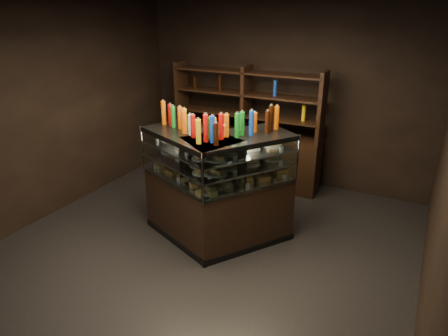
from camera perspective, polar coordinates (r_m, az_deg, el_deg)
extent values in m
plane|color=black|center=(5.34, -2.09, -10.64)|extent=(5.00, 5.00, 0.00)
cube|color=black|center=(6.90, 8.24, 10.37)|extent=(5.00, 0.02, 3.00)
cube|color=black|center=(2.99, -27.31, -8.43)|extent=(5.00, 0.02, 3.00)
cube|color=black|center=(4.12, 29.34, -0.56)|extent=(0.02, 5.00, 3.00)
cube|color=black|center=(6.29, -22.68, 7.72)|extent=(0.02, 5.00, 3.00)
cube|color=black|center=(5.18, 2.03, -6.27)|extent=(1.26, 1.44, 0.85)
cube|color=black|center=(5.38, 1.98, -9.87)|extent=(1.30, 1.48, 0.08)
cube|color=black|center=(4.79, 2.20, 4.24)|extent=(1.26, 1.44, 0.06)
cube|color=silver|center=(4.99, 2.10, -1.88)|extent=(1.19, 1.37, 0.02)
cube|color=silver|center=(4.91, 2.13, 0.25)|extent=(1.19, 1.37, 0.02)
cube|color=silver|center=(4.85, 2.16, 2.22)|extent=(1.19, 1.37, 0.02)
cube|color=white|center=(4.61, 4.26, -0.09)|extent=(0.73, 1.08, 0.60)
cylinder|color=silver|center=(4.98, 10.51, 1.30)|extent=(0.03, 0.03, 0.62)
cylinder|color=silver|center=(4.33, -3.09, -1.61)|extent=(0.03, 0.03, 0.62)
cube|color=black|center=(5.29, -4.41, -5.68)|extent=(1.45, 1.09, 0.85)
cube|color=black|center=(5.48, -4.29, -9.23)|extent=(1.49, 1.12, 0.08)
cube|color=black|center=(4.90, -4.75, 4.63)|extent=(1.45, 1.09, 0.06)
cube|color=silver|center=(5.10, -4.55, -1.37)|extent=(1.38, 1.02, 0.02)
cube|color=silver|center=(5.03, -4.62, 0.72)|extent=(1.38, 1.02, 0.02)
cube|color=silver|center=(4.96, -4.68, 2.65)|extent=(1.38, 1.02, 0.02)
cube|color=white|center=(4.82, -7.87, 0.76)|extent=(1.21, 0.49, 0.60)
cylinder|color=silver|center=(4.33, -3.09, -1.61)|extent=(0.03, 0.03, 0.62)
cylinder|color=silver|center=(5.35, -11.56, 2.73)|extent=(0.03, 0.03, 0.62)
cube|color=#B38640|center=(4.72, -3.42, -2.90)|extent=(0.17, 0.20, 0.06)
cube|color=#B38640|center=(4.82, -0.49, -2.24)|extent=(0.17, 0.20, 0.06)
cube|color=#B38640|center=(4.95, 2.30, -1.62)|extent=(0.17, 0.20, 0.06)
cube|color=#B38640|center=(5.08, 4.95, -1.02)|extent=(0.17, 0.20, 0.06)
cube|color=#B38640|center=(5.23, 7.45, -0.45)|extent=(0.17, 0.20, 0.06)
cylinder|color=white|center=(4.69, -3.07, -0.64)|extent=(0.24, 0.24, 0.02)
cube|color=#B38640|center=(4.68, -3.07, -0.25)|extent=(0.16, 0.19, 0.05)
cylinder|color=white|center=(4.83, 0.45, 0.09)|extent=(0.24, 0.24, 0.02)
cube|color=#B38640|center=(4.81, 0.46, 0.47)|extent=(0.16, 0.19, 0.05)
cylinder|color=white|center=(4.98, 3.77, 0.77)|extent=(0.24, 0.24, 0.02)
cube|color=#B38640|center=(4.97, 3.78, 1.14)|extent=(0.16, 0.19, 0.05)
cylinder|color=white|center=(5.16, 6.87, 1.41)|extent=(0.24, 0.24, 0.02)
cube|color=#B38640|center=(5.14, 6.89, 1.77)|extent=(0.16, 0.19, 0.05)
cylinder|color=white|center=(4.62, -3.11, 1.42)|extent=(0.24, 0.24, 0.02)
cube|color=#B38640|center=(4.61, -3.12, 1.82)|extent=(0.16, 0.19, 0.05)
cylinder|color=white|center=(4.76, 0.46, 2.09)|extent=(0.24, 0.24, 0.02)
cube|color=#B38640|center=(4.75, 0.46, 2.48)|extent=(0.16, 0.19, 0.05)
cylinder|color=white|center=(4.92, 3.82, 2.72)|extent=(0.24, 0.24, 0.02)
cube|color=#B38640|center=(4.91, 3.83, 3.10)|extent=(0.16, 0.19, 0.05)
cylinder|color=white|center=(5.09, 6.96, 3.30)|extent=(0.24, 0.24, 0.02)
cube|color=#B38640|center=(5.08, 6.98, 3.66)|extent=(0.16, 0.19, 0.05)
cube|color=#B38640|center=(5.49, -8.18, 0.66)|extent=(0.20, 0.15, 0.06)
cube|color=#B38640|center=(5.28, -6.59, -0.17)|extent=(0.20, 0.15, 0.06)
cube|color=#B38640|center=(5.07, -4.86, -1.07)|extent=(0.20, 0.15, 0.06)
cube|color=#B38640|center=(4.87, -2.98, -2.05)|extent=(0.20, 0.15, 0.06)
cube|color=#B38640|center=(4.67, -0.95, -3.10)|extent=(0.20, 0.15, 0.06)
cylinder|color=white|center=(5.40, -7.70, 2.36)|extent=(0.24, 0.24, 0.02)
cube|color=#B38640|center=(5.39, -7.72, 2.70)|extent=(0.19, 0.14, 0.05)
cylinder|color=white|center=(5.14, -5.70, 1.41)|extent=(0.24, 0.24, 0.02)
cube|color=#B38640|center=(5.13, -5.72, 1.77)|extent=(0.19, 0.14, 0.05)
cylinder|color=white|center=(4.89, -3.49, 0.37)|extent=(0.24, 0.24, 0.02)
cube|color=#B38640|center=(4.88, -3.50, 0.74)|extent=(0.19, 0.14, 0.05)
cylinder|color=white|center=(4.65, -1.06, -0.79)|extent=(0.24, 0.24, 0.02)
cube|color=#B38640|center=(4.64, -1.06, -0.39)|extent=(0.19, 0.14, 0.05)
cylinder|color=white|center=(5.35, -7.80, 4.17)|extent=(0.24, 0.24, 0.02)
cube|color=#B38640|center=(5.33, -7.82, 4.52)|extent=(0.19, 0.14, 0.05)
cylinder|color=white|center=(5.08, -5.78, 3.31)|extent=(0.24, 0.24, 0.02)
cube|color=#B38640|center=(5.07, -5.79, 3.67)|extent=(0.19, 0.14, 0.05)
cylinder|color=white|center=(4.83, -3.54, 2.35)|extent=(0.24, 0.24, 0.02)
cube|color=#B38640|center=(4.82, -3.55, 2.73)|extent=(0.19, 0.14, 0.05)
cylinder|color=white|center=(4.59, -1.07, 1.28)|extent=(0.24, 0.24, 0.02)
cube|color=#B38640|center=(4.57, -1.08, 1.68)|extent=(0.19, 0.14, 0.05)
cylinder|color=#147223|center=(4.49, -3.80, 5.26)|extent=(0.06, 0.06, 0.28)
cylinder|color=silver|center=(4.45, -3.85, 7.11)|extent=(0.03, 0.03, 0.02)
cylinder|color=silver|center=(4.53, -2.66, 5.44)|extent=(0.06, 0.06, 0.28)
cylinder|color=silver|center=(4.49, -2.69, 7.27)|extent=(0.03, 0.03, 0.02)
cylinder|color=#D8590A|center=(4.58, -1.54, 5.62)|extent=(0.06, 0.06, 0.28)
cylinder|color=silver|center=(4.53, -1.56, 7.43)|extent=(0.03, 0.03, 0.02)
cylinder|color=#B20C0A|center=(4.62, -0.44, 5.79)|extent=(0.06, 0.06, 0.28)
cylinder|color=silver|center=(4.58, -0.44, 7.59)|extent=(0.03, 0.03, 0.02)
cylinder|color=#0F38B2|center=(4.67, 0.64, 5.95)|extent=(0.06, 0.06, 0.28)
cylinder|color=silver|center=(4.63, 0.65, 7.74)|extent=(0.03, 0.03, 0.02)
cylinder|color=yellow|center=(4.71, 1.70, 6.11)|extent=(0.06, 0.06, 0.28)
cylinder|color=silver|center=(4.67, 1.72, 7.88)|extent=(0.03, 0.03, 0.02)
cylinder|color=black|center=(4.76, 2.74, 6.27)|extent=(0.06, 0.06, 0.28)
cylinder|color=silver|center=(4.72, 2.78, 8.02)|extent=(0.03, 0.03, 0.02)
cylinder|color=#147223|center=(4.81, 3.76, 6.42)|extent=(0.06, 0.06, 0.28)
cylinder|color=silver|center=(4.77, 3.81, 8.15)|extent=(0.03, 0.03, 0.02)
cylinder|color=silver|center=(4.86, 4.76, 6.56)|extent=(0.06, 0.06, 0.28)
cylinder|color=silver|center=(4.82, 4.81, 8.28)|extent=(0.03, 0.03, 0.02)
cylinder|color=#D8590A|center=(4.92, 5.73, 6.70)|extent=(0.06, 0.06, 0.28)
cylinder|color=silver|center=(4.88, 5.80, 8.40)|extent=(0.03, 0.03, 0.02)
cylinder|color=#B20C0A|center=(4.97, 6.69, 6.84)|extent=(0.06, 0.06, 0.28)
cylinder|color=silver|center=(4.93, 6.77, 8.51)|extent=(0.03, 0.03, 0.02)
cylinder|color=#0F38B2|center=(5.03, 7.63, 6.97)|extent=(0.06, 0.06, 0.28)
cylinder|color=silver|center=(4.99, 7.71, 8.63)|extent=(0.03, 0.03, 0.02)
cylinder|color=#147223|center=(5.30, -8.29, 7.71)|extent=(0.06, 0.06, 0.28)
cylinder|color=silver|center=(5.26, -8.38, 9.30)|extent=(0.03, 0.03, 0.02)
cylinder|color=silver|center=(5.21, -7.70, 7.52)|extent=(0.06, 0.06, 0.28)
cylinder|color=silver|center=(5.18, -7.79, 9.12)|extent=(0.03, 0.03, 0.02)
cylinder|color=#D8590A|center=(5.13, -7.09, 7.31)|extent=(0.06, 0.06, 0.28)
cylinder|color=silver|center=(5.10, -7.17, 8.94)|extent=(0.03, 0.03, 0.02)
cylinder|color=#B20C0A|center=(5.05, -6.47, 7.10)|extent=(0.06, 0.06, 0.28)
cylinder|color=silver|center=(5.02, -6.54, 8.75)|extent=(0.03, 0.03, 0.02)
cylinder|color=#0F38B2|center=(4.97, -5.82, 6.88)|extent=(0.06, 0.06, 0.28)
cylinder|color=silver|center=(4.94, -5.89, 8.56)|extent=(0.03, 0.03, 0.02)
cylinder|color=yellow|center=(4.89, -5.15, 6.65)|extent=(0.06, 0.06, 0.28)
cylinder|color=silver|center=(4.86, -5.21, 8.36)|extent=(0.03, 0.03, 0.02)
cylinder|color=black|center=(4.82, -4.46, 6.42)|extent=(0.06, 0.06, 0.28)
cylinder|color=silver|center=(4.78, -4.52, 8.15)|extent=(0.03, 0.03, 0.02)
cylinder|color=#147223|center=(4.74, -3.75, 6.17)|extent=(0.06, 0.06, 0.28)
cylinder|color=silver|center=(4.70, -3.80, 7.93)|extent=(0.03, 0.03, 0.02)
cylinder|color=silver|center=(4.66, -3.02, 5.92)|extent=(0.06, 0.06, 0.28)
cylinder|color=silver|center=(4.62, -3.06, 7.70)|extent=(0.03, 0.03, 0.02)
cylinder|color=#D8590A|center=(4.59, -2.26, 5.66)|extent=(0.06, 0.06, 0.28)
cylinder|color=silver|center=(4.55, -2.29, 7.47)|extent=(0.03, 0.03, 0.02)
cylinder|color=#B20C0A|center=(4.51, -1.48, 5.38)|extent=(0.06, 0.06, 0.28)
cylinder|color=silver|center=(4.47, -1.50, 7.22)|extent=(0.03, 0.03, 0.02)
cylinder|color=#0F38B2|center=(4.44, -0.68, 5.10)|extent=(0.06, 0.06, 0.28)
cylinder|color=silver|center=(4.40, -0.69, 6.97)|extent=(0.03, 0.03, 0.02)
cylinder|color=black|center=(6.17, 7.50, -4.92)|extent=(0.26, 0.26, 0.20)
cone|color=#184E16|center=(6.01, 7.68, -1.76)|extent=(0.39, 0.39, 0.55)
cone|color=#184E16|center=(5.94, 7.77, -0.16)|extent=(0.31, 0.31, 0.38)
cube|color=black|center=(6.96, 3.03, 1.64)|extent=(2.58, 0.47, 0.90)
cube|color=black|center=(7.25, -6.07, 10.64)|extent=(0.07, 0.38, 1.10)
cube|color=black|center=(6.67, 3.20, 9.70)|extent=(0.07, 0.38, 1.10)
cube|color=black|center=(6.29, 13.83, 8.32)|extent=(0.07, 0.38, 1.10)
cube|color=black|center=(6.73, 3.16, 7.63)|extent=(2.52, 0.42, 0.03)
cube|color=black|center=(6.65, 3.22, 10.55)|extent=(2.52, 0.42, 0.03)
cube|color=black|center=(6.59, 3.29, 13.53)|extent=(2.52, 0.42, 0.03)
cylinder|color=#147223|center=(7.13, -4.11, 9.49)|extent=(0.06, 0.06, 0.22)
cylinder|color=silver|center=(6.90, -0.58, 9.10)|extent=(0.06, 0.06, 0.22)
cylinder|color=#D8590A|center=(6.70, 3.18, 8.66)|extent=(0.06, 0.06, 0.22)
cylinder|color=#B20C0A|center=(6.52, 7.14, 8.15)|extent=(0.06, 0.06, 0.22)
cylinder|color=#0F38B2|center=(6.38, 11.29, 7.58)|extent=(0.06, 0.06, 0.22)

